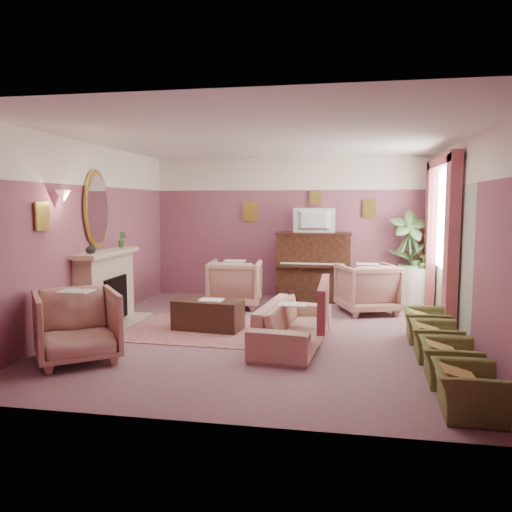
% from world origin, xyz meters
% --- Properties ---
extents(floor, '(5.50, 6.00, 0.01)m').
position_xyz_m(floor, '(0.00, 0.00, 0.00)').
color(floor, '#7C565F').
rests_on(floor, ground).
extents(ceiling, '(5.50, 6.00, 0.01)m').
position_xyz_m(ceiling, '(0.00, 0.00, 2.80)').
color(ceiling, white).
rests_on(ceiling, wall_back).
extents(wall_back, '(5.50, 0.02, 2.80)m').
position_xyz_m(wall_back, '(0.00, 3.00, 1.40)').
color(wall_back, '#734965').
rests_on(wall_back, floor).
extents(wall_front, '(5.50, 0.02, 2.80)m').
position_xyz_m(wall_front, '(0.00, -3.00, 1.40)').
color(wall_front, '#734965').
rests_on(wall_front, floor).
extents(wall_left, '(0.02, 6.00, 2.80)m').
position_xyz_m(wall_left, '(-2.75, 0.00, 1.40)').
color(wall_left, '#734965').
rests_on(wall_left, floor).
extents(wall_right, '(0.02, 6.00, 2.80)m').
position_xyz_m(wall_right, '(2.75, 0.00, 1.40)').
color(wall_right, '#734965').
rests_on(wall_right, floor).
extents(picture_rail_band, '(5.50, 0.01, 0.65)m').
position_xyz_m(picture_rail_band, '(0.00, 2.99, 2.47)').
color(picture_rail_band, white).
rests_on(picture_rail_band, wall_back).
extents(stripe_panel, '(0.01, 3.00, 2.15)m').
position_xyz_m(stripe_panel, '(2.73, 1.30, 1.07)').
color(stripe_panel, '#A2B098').
rests_on(stripe_panel, wall_right).
extents(fireplace_surround, '(0.30, 1.40, 1.10)m').
position_xyz_m(fireplace_surround, '(-2.59, 0.20, 0.55)').
color(fireplace_surround, '#BEAB8A').
rests_on(fireplace_surround, floor).
extents(fireplace_inset, '(0.18, 0.72, 0.68)m').
position_xyz_m(fireplace_inset, '(-2.49, 0.20, 0.40)').
color(fireplace_inset, black).
rests_on(fireplace_inset, floor).
extents(fire_ember, '(0.06, 0.54, 0.10)m').
position_xyz_m(fire_ember, '(-2.45, 0.20, 0.22)').
color(fire_ember, orange).
rests_on(fire_ember, floor).
extents(mantel_shelf, '(0.40, 1.55, 0.07)m').
position_xyz_m(mantel_shelf, '(-2.56, 0.20, 1.12)').
color(mantel_shelf, '#BEAB8A').
rests_on(mantel_shelf, fireplace_surround).
extents(hearth, '(0.55, 1.50, 0.02)m').
position_xyz_m(hearth, '(-2.39, 0.20, 0.01)').
color(hearth, '#BEAB8A').
rests_on(hearth, floor).
extents(mirror_frame, '(0.04, 0.72, 1.20)m').
position_xyz_m(mirror_frame, '(-2.70, 0.20, 1.80)').
color(mirror_frame, gold).
rests_on(mirror_frame, wall_left).
extents(mirror_glass, '(0.01, 0.60, 1.06)m').
position_xyz_m(mirror_glass, '(-2.67, 0.20, 1.80)').
color(mirror_glass, silver).
rests_on(mirror_glass, wall_left).
extents(sconce_shade, '(0.20, 0.20, 0.16)m').
position_xyz_m(sconce_shade, '(-2.62, -0.85, 1.98)').
color(sconce_shade, '#E8847A').
rests_on(sconce_shade, wall_left).
extents(piano, '(1.40, 0.60, 1.30)m').
position_xyz_m(piano, '(0.50, 2.68, 0.65)').
color(piano, black).
rests_on(piano, floor).
extents(piano_keyshelf, '(1.30, 0.12, 0.06)m').
position_xyz_m(piano_keyshelf, '(0.50, 2.33, 0.72)').
color(piano_keyshelf, black).
rests_on(piano_keyshelf, piano).
extents(piano_keys, '(1.20, 0.08, 0.02)m').
position_xyz_m(piano_keys, '(0.50, 2.33, 0.76)').
color(piano_keys, '#ECE9CF').
rests_on(piano_keys, piano).
extents(piano_top, '(1.45, 0.65, 0.04)m').
position_xyz_m(piano_top, '(0.50, 2.68, 1.31)').
color(piano_top, black).
rests_on(piano_top, piano).
extents(television, '(0.80, 0.12, 0.48)m').
position_xyz_m(television, '(0.50, 2.63, 1.60)').
color(television, black).
rests_on(television, piano).
extents(print_back_left, '(0.30, 0.03, 0.38)m').
position_xyz_m(print_back_left, '(-0.80, 2.96, 1.72)').
color(print_back_left, gold).
rests_on(print_back_left, wall_back).
extents(print_back_right, '(0.26, 0.03, 0.34)m').
position_xyz_m(print_back_right, '(1.55, 2.96, 1.78)').
color(print_back_right, gold).
rests_on(print_back_right, wall_back).
extents(print_back_mid, '(0.22, 0.03, 0.26)m').
position_xyz_m(print_back_mid, '(0.50, 2.96, 2.00)').
color(print_back_mid, gold).
rests_on(print_back_mid, wall_back).
extents(print_left_wall, '(0.03, 0.28, 0.36)m').
position_xyz_m(print_left_wall, '(-2.71, -1.20, 1.72)').
color(print_left_wall, gold).
rests_on(print_left_wall, wall_left).
extents(window_blind, '(0.03, 1.40, 1.80)m').
position_xyz_m(window_blind, '(2.70, 1.55, 1.70)').
color(window_blind, beige).
rests_on(window_blind, wall_right).
extents(curtain_left, '(0.16, 0.34, 2.60)m').
position_xyz_m(curtain_left, '(2.62, 0.63, 1.30)').
color(curtain_left, '#A34A52').
rests_on(curtain_left, floor).
extents(curtain_right, '(0.16, 0.34, 2.60)m').
position_xyz_m(curtain_right, '(2.62, 2.47, 1.30)').
color(curtain_right, '#A34A52').
rests_on(curtain_right, floor).
extents(pelmet, '(0.16, 2.20, 0.16)m').
position_xyz_m(pelmet, '(2.62, 1.55, 2.56)').
color(pelmet, '#A34A52').
rests_on(pelmet, wall_right).
extents(mantel_plant, '(0.16, 0.16, 0.28)m').
position_xyz_m(mantel_plant, '(-2.55, 0.75, 1.29)').
color(mantel_plant, '#477139').
rests_on(mantel_plant, mantel_shelf).
extents(mantel_vase, '(0.16, 0.16, 0.16)m').
position_xyz_m(mantel_vase, '(-2.55, -0.30, 1.23)').
color(mantel_vase, white).
rests_on(mantel_vase, mantel_shelf).
extents(area_rug, '(2.56, 1.88, 0.01)m').
position_xyz_m(area_rug, '(-0.80, 0.07, 0.01)').
color(area_rug, '#9F5E5A').
rests_on(area_rug, floor).
extents(coffee_table, '(1.05, 0.61, 0.45)m').
position_xyz_m(coffee_table, '(-0.90, 0.09, 0.23)').
color(coffee_table, '#341E14').
rests_on(coffee_table, floor).
extents(table_paper, '(0.35, 0.28, 0.01)m').
position_xyz_m(table_paper, '(-0.85, 0.09, 0.46)').
color(table_paper, silver).
rests_on(table_paper, coffee_table).
extents(sofa, '(0.64, 1.93, 0.78)m').
position_xyz_m(sofa, '(0.43, -0.49, 0.39)').
color(sofa, tan).
rests_on(sofa, floor).
extents(sofa_throw, '(0.10, 1.46, 0.53)m').
position_xyz_m(sofa_throw, '(0.83, -0.49, 0.60)').
color(sofa_throw, '#A34A52').
rests_on(sofa_throw, sofa).
extents(floral_armchair_left, '(0.91, 0.91, 0.95)m').
position_xyz_m(floral_armchair_left, '(-0.87, 1.80, 0.48)').
color(floral_armchair_left, tan).
rests_on(floral_armchair_left, floor).
extents(floral_armchair_right, '(0.91, 0.91, 0.95)m').
position_xyz_m(floral_armchair_right, '(1.49, 1.72, 0.48)').
color(floral_armchair_right, tan).
rests_on(floral_armchair_right, floor).
extents(floral_armchair_front, '(0.91, 0.91, 0.95)m').
position_xyz_m(floral_armchair_front, '(-2.04, -1.62, 0.48)').
color(floral_armchair_front, tan).
rests_on(floral_armchair_front, floor).
extents(olive_chair_a, '(0.47, 0.67, 0.58)m').
position_xyz_m(olive_chair_a, '(2.19, -2.43, 0.29)').
color(olive_chair_a, '#5B632E').
rests_on(olive_chair_a, floor).
extents(olive_chair_b, '(0.47, 0.67, 0.58)m').
position_xyz_m(olive_chair_b, '(2.19, -1.61, 0.29)').
color(olive_chair_b, '#5B632E').
rests_on(olive_chair_b, floor).
extents(olive_chair_c, '(0.47, 0.67, 0.58)m').
position_xyz_m(olive_chair_c, '(2.19, -0.79, 0.29)').
color(olive_chair_c, '#5B632E').
rests_on(olive_chair_c, floor).
extents(olive_chair_d, '(0.47, 0.67, 0.58)m').
position_xyz_m(olive_chair_d, '(2.19, 0.03, 0.29)').
color(olive_chair_d, '#5B632E').
rests_on(olive_chair_d, floor).
extents(side_table, '(0.52, 0.52, 0.70)m').
position_xyz_m(side_table, '(2.39, 2.54, 0.35)').
color(side_table, silver).
rests_on(side_table, floor).
extents(side_plant_big, '(0.30, 0.30, 0.34)m').
position_xyz_m(side_plant_big, '(2.39, 2.54, 0.87)').
color(side_plant_big, '#477139').
rests_on(side_plant_big, side_table).
extents(side_plant_small, '(0.16, 0.16, 0.28)m').
position_xyz_m(side_plant_small, '(2.51, 2.44, 0.84)').
color(side_plant_small, '#477139').
rests_on(side_plant_small, side_table).
extents(palm_pot, '(0.34, 0.34, 0.34)m').
position_xyz_m(palm_pot, '(2.27, 2.61, 0.17)').
color(palm_pot, '#9B563A').
rests_on(palm_pot, floor).
extents(palm_plant, '(0.76, 0.76, 1.44)m').
position_xyz_m(palm_plant, '(2.27, 2.61, 1.06)').
color(palm_plant, '#477139').
rests_on(palm_plant, palm_pot).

